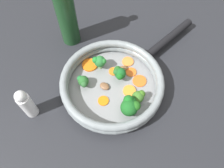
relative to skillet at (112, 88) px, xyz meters
The scene contains 22 objects.
ground_plane 0.01m from the skillet, ahead, with size 4.00×4.00×0.00m, color black.
skillet is the anchor object (origin of this frame).
skillet_rim_wall 0.03m from the skillet, ahead, with size 0.29×0.29×0.04m.
skillet_handle 0.25m from the skillet, 50.39° to the right, with size 0.03×0.03×0.23m, color black.
skillet_rivet_left 0.13m from the skillet, 66.56° to the right, with size 0.01×0.01×0.01m, color gray.
skillet_rivet_right 0.13m from the skillet, 34.23° to the right, with size 0.01×0.01×0.01m, color gray.
carrot_slice_0 0.05m from the skillet, ahead, with size 0.03×0.03×0.00m, color orange.
carrot_slice_1 0.08m from the skillet, 80.79° to the right, with size 0.04×0.04×0.00m, color orange.
carrot_slice_2 0.05m from the skillet, 111.14° to the right, with size 0.04×0.04×0.01m, color orange.
carrot_slice_3 0.08m from the skillet, 52.77° to the right, with size 0.03×0.03×0.00m, color orange.
carrot_slice_4 0.10m from the skillet, 38.93° to the left, with size 0.05×0.05×0.01m, color orange.
carrot_slice_5 0.10m from the skillet, 32.77° to the right, with size 0.04×0.04×0.00m, color orange.
carrot_slice_6 0.05m from the skillet, 148.90° to the left, with size 0.03×0.03×0.00m, color orange.
broccoli_floret_0 0.09m from the skillet, 82.98° to the left, with size 0.04×0.03×0.04m.
broccoli_floret_1 0.09m from the skillet, 24.98° to the left, with size 0.03×0.04×0.05m.
broccoli_floret_2 0.10m from the skillet, 151.99° to the right, with size 0.05×0.05×0.06m.
broccoli_floret_3 0.09m from the skillet, 125.32° to the right, with size 0.04×0.04×0.04m.
broccoli_floret_4 0.05m from the skillet, 39.26° to the right, with size 0.04×0.04×0.04m.
mushroom_piece_0 0.02m from the skillet, 95.93° to the left, with size 0.03×0.02×0.01m, color brown.
mushroom_piece_1 0.07m from the skillet, 33.87° to the right, with size 0.03×0.02×0.01m, color brown.
salt_shaker 0.24m from the skillet, 104.92° to the left, with size 0.03×0.03×0.11m.
oil_bottle 0.26m from the skillet, 31.64° to the left, with size 0.06×0.06×0.26m.
Camera 1 is at (-0.31, 0.02, 0.57)m, focal length 35.00 mm.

